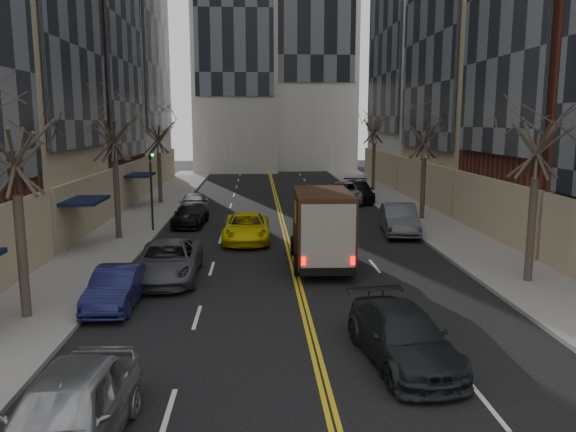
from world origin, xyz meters
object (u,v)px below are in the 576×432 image
ups_truck (321,228)px  pedestrian (326,236)px  observer_sedan (403,336)px  taxi (246,228)px

ups_truck → pedestrian: bearing=78.3°
pedestrian → ups_truck: bearing=146.7°
observer_sedan → pedestrian: bearing=85.7°
observer_sedan → pedestrian: pedestrian is taller
ups_truck → taxi: size_ratio=1.18×
pedestrian → taxi: bearing=28.7°
taxi → pedestrian: size_ratio=2.89×
taxi → ups_truck: bearing=-57.4°
taxi → pedestrian: 5.00m
ups_truck → pedestrian: 2.12m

